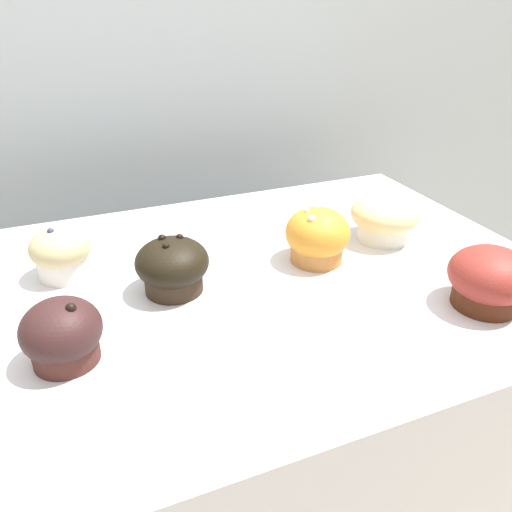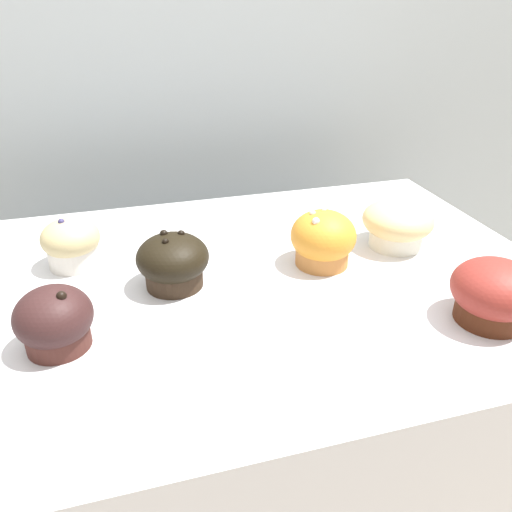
% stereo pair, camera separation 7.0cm
% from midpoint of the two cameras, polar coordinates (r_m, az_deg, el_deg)
% --- Properties ---
extents(wall_back, '(3.20, 0.10, 1.80)m').
position_cam_midpoint_polar(wall_back, '(1.28, -8.28, 9.22)').
color(wall_back, '#A8B2B7').
rests_on(wall_back, ground).
extents(display_counter, '(1.00, 0.64, 0.93)m').
position_cam_midpoint_polar(display_counter, '(1.05, -1.15, -25.42)').
color(display_counter, silver).
rests_on(display_counter, ground).
extents(muffin_front_center, '(0.11, 0.11, 0.08)m').
position_cam_midpoint_polar(muffin_front_center, '(0.70, 28.19, -3.83)').
color(muffin_front_center, '#4A2111').
rests_on(muffin_front_center, display_counter).
extents(muffin_back_left, '(0.11, 0.11, 0.08)m').
position_cam_midpoint_polar(muffin_back_left, '(0.85, 18.15, 3.48)').
color(muffin_back_left, white).
rests_on(muffin_back_left, display_counter).
extents(muffin_back_right, '(0.10, 0.10, 0.09)m').
position_cam_midpoint_polar(muffin_back_right, '(0.76, 10.27, 1.76)').
color(muffin_back_right, '#C4793B').
rests_on(muffin_back_right, display_counter).
extents(muffin_front_left, '(0.10, 0.10, 0.08)m').
position_cam_midpoint_polar(muffin_front_left, '(0.70, -6.68, -0.71)').
color(muffin_front_left, '#322418').
rests_on(muffin_front_left, display_counter).
extents(muffin_front_right, '(0.09, 0.09, 0.08)m').
position_cam_midpoint_polar(muffin_front_right, '(0.61, -19.05, -7.11)').
color(muffin_front_right, '#47241E').
rests_on(muffin_front_right, display_counter).
extents(muffin_back_center, '(0.09, 0.09, 0.08)m').
position_cam_midpoint_polar(muffin_back_center, '(0.79, -18.02, 1.38)').
color(muffin_back_center, silver).
rests_on(muffin_back_center, display_counter).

